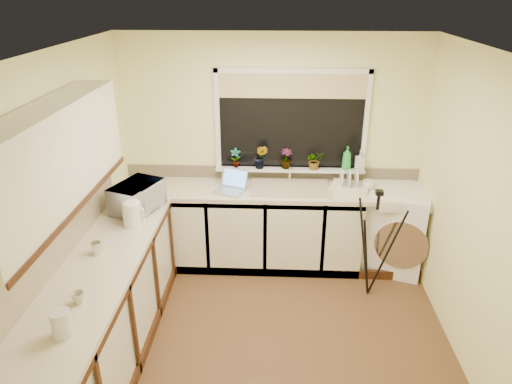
% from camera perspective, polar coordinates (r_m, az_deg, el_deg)
% --- Properties ---
extents(floor, '(3.20, 3.20, 0.00)m').
position_cam_1_polar(floor, '(4.36, 1.38, -17.03)').
color(floor, brown).
rests_on(floor, ground).
extents(ceiling, '(3.20, 3.20, 0.00)m').
position_cam_1_polar(ceiling, '(3.31, 1.81, 16.85)').
color(ceiling, white).
rests_on(ceiling, ground).
extents(wall_back, '(3.20, 0.00, 3.20)m').
position_cam_1_polar(wall_back, '(5.06, 1.94, 5.15)').
color(wall_back, '#F7F2A5').
rests_on(wall_back, ground).
extents(wall_front, '(3.20, 0.00, 3.20)m').
position_cam_1_polar(wall_front, '(2.42, 0.75, -18.56)').
color(wall_front, '#F7F2A5').
rests_on(wall_front, ground).
extents(wall_left, '(0.00, 3.00, 3.00)m').
position_cam_1_polar(wall_left, '(4.03, -21.86, -1.82)').
color(wall_left, '#F7F2A5').
rests_on(wall_left, ground).
extents(wall_right, '(0.00, 3.00, 3.00)m').
position_cam_1_polar(wall_right, '(3.98, 25.27, -2.72)').
color(wall_right, '#F7F2A5').
rests_on(wall_right, ground).
extents(base_cabinet_back, '(2.55, 0.60, 0.86)m').
position_cam_1_polar(base_cabinet_back, '(5.12, -1.89, -4.34)').
color(base_cabinet_back, silver).
rests_on(base_cabinet_back, floor).
extents(base_cabinet_left, '(0.54, 2.40, 0.86)m').
position_cam_1_polar(base_cabinet_left, '(4.08, -17.82, -13.92)').
color(base_cabinet_left, silver).
rests_on(base_cabinet_left, floor).
extents(worktop_back, '(3.20, 0.60, 0.04)m').
position_cam_1_polar(worktop_back, '(4.90, 1.83, 0.20)').
color(worktop_back, beige).
rests_on(worktop_back, base_cabinet_back).
extents(worktop_left, '(0.60, 2.40, 0.04)m').
position_cam_1_polar(worktop_left, '(3.83, -18.67, -8.58)').
color(worktop_left, beige).
rests_on(worktop_left, base_cabinet_left).
extents(upper_cabinet, '(0.28, 1.90, 0.70)m').
position_cam_1_polar(upper_cabinet, '(3.37, -23.80, 3.56)').
color(upper_cabinet, silver).
rests_on(upper_cabinet, wall_left).
extents(splashback_left, '(0.02, 2.40, 0.45)m').
position_cam_1_polar(splashback_left, '(3.82, -23.20, -5.13)').
color(splashback_left, beige).
rests_on(splashback_left, wall_left).
extents(splashback_back, '(3.20, 0.02, 0.14)m').
position_cam_1_polar(splashback_back, '(5.13, 1.90, 2.42)').
color(splashback_back, beige).
rests_on(splashback_back, wall_back).
extents(window_glass, '(1.50, 0.02, 1.00)m').
position_cam_1_polar(window_glass, '(4.95, 4.33, 8.61)').
color(window_glass, black).
rests_on(window_glass, wall_back).
extents(window_blind, '(1.50, 0.02, 0.25)m').
position_cam_1_polar(window_blind, '(4.84, 4.48, 12.82)').
color(window_blind, tan).
rests_on(window_blind, wall_back).
extents(windowsill, '(1.60, 0.14, 0.03)m').
position_cam_1_polar(windowsill, '(5.06, 4.16, 2.82)').
color(windowsill, white).
rests_on(windowsill, wall_back).
extents(sink, '(0.82, 0.46, 0.03)m').
position_cam_1_polar(sink, '(4.89, 4.17, 0.50)').
color(sink, tan).
rests_on(sink, worktop_back).
extents(faucet, '(0.03, 0.03, 0.24)m').
position_cam_1_polar(faucet, '(5.02, 4.17, 2.45)').
color(faucet, silver).
rests_on(faucet, worktop_back).
extents(washing_machine, '(0.81, 0.80, 0.91)m').
position_cam_1_polar(washing_machine, '(5.27, 16.55, -4.23)').
color(washing_machine, white).
rests_on(washing_machine, floor).
extents(laptop, '(0.37, 0.37, 0.21)m').
position_cam_1_polar(laptop, '(4.84, -3.03, 0.84)').
color(laptop, '#A2A2AA').
rests_on(laptop, worktop_back).
extents(kettle, '(0.17, 0.17, 0.22)m').
position_cam_1_polar(kettle, '(4.25, -14.91, -2.69)').
color(kettle, white).
rests_on(kettle, worktop_left).
extents(dish_rack, '(0.45, 0.38, 0.06)m').
position_cam_1_polar(dish_rack, '(4.95, 11.41, 0.55)').
color(dish_rack, beige).
rests_on(dish_rack, worktop_back).
extents(tripod, '(0.60, 0.60, 1.14)m').
position_cam_1_polar(tripod, '(4.66, 14.15, -6.25)').
color(tripod, black).
rests_on(tripod, floor).
extents(glass_jug, '(0.12, 0.12, 0.18)m').
position_cam_1_polar(glass_jug, '(3.16, -22.75, -14.65)').
color(glass_jug, silver).
rests_on(glass_jug, worktop_left).
extents(steel_jar, '(0.08, 0.08, 0.10)m').
position_cam_1_polar(steel_jar, '(3.92, -18.94, -6.55)').
color(steel_jar, silver).
rests_on(steel_jar, worktop_left).
extents(microwave, '(0.49, 0.57, 0.27)m').
position_cam_1_polar(microwave, '(4.52, -14.35, -0.61)').
color(microwave, white).
rests_on(microwave, worktop_left).
extents(plant_a, '(0.12, 0.09, 0.22)m').
position_cam_1_polar(plant_a, '(5.02, -2.52, 4.19)').
color(plant_a, '#999999').
rests_on(plant_a, windowsill).
extents(plant_b, '(0.18, 0.16, 0.27)m').
position_cam_1_polar(plant_b, '(4.98, 0.61, 4.33)').
color(plant_b, '#999999').
rests_on(plant_b, windowsill).
extents(plant_c, '(0.15, 0.15, 0.22)m').
position_cam_1_polar(plant_c, '(5.00, 3.74, 4.11)').
color(plant_c, '#999999').
rests_on(plant_c, windowsill).
extents(plant_d, '(0.23, 0.21, 0.20)m').
position_cam_1_polar(plant_d, '(5.01, 7.18, 3.87)').
color(plant_d, '#999999').
rests_on(plant_d, windowsill).
extents(soap_bottle_green, '(0.11, 0.11, 0.25)m').
position_cam_1_polar(soap_bottle_green, '(5.05, 11.06, 4.11)').
color(soap_bottle_green, green).
rests_on(soap_bottle_green, windowsill).
extents(soap_bottle_clear, '(0.10, 0.10, 0.21)m').
position_cam_1_polar(soap_bottle_clear, '(5.06, 12.61, 3.78)').
color(soap_bottle_clear, '#999999').
rests_on(soap_bottle_clear, windowsill).
extents(cup_back, '(0.16, 0.16, 0.10)m').
position_cam_1_polar(cup_back, '(4.99, 13.53, 0.83)').
color(cup_back, white).
rests_on(cup_back, worktop_back).
extents(cup_left, '(0.10, 0.10, 0.08)m').
position_cam_1_polar(cup_left, '(3.42, -20.96, -12.02)').
color(cup_left, '#C1B69F').
rests_on(cup_left, worktop_left).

